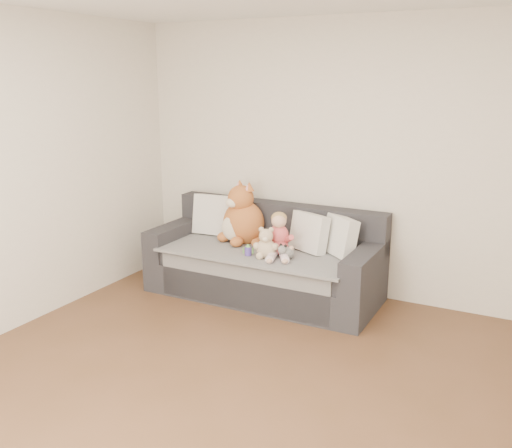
{
  "coord_description": "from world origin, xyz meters",
  "views": [
    {
      "loc": [
        1.61,
        -2.61,
        2.07
      ],
      "look_at": [
        -0.73,
        1.87,
        0.75
      ],
      "focal_mm": 40.0,
      "sensor_mm": 36.0,
      "label": 1
    }
  ],
  "objects_px": {
    "plush_cat": "(242,219)",
    "teddy_bear": "(266,245)",
    "sippy_cup": "(248,250)",
    "sofa": "(265,264)",
    "toddler": "(279,237)"
  },
  "relations": [
    {
      "from": "plush_cat",
      "to": "teddy_bear",
      "type": "relative_size",
      "value": 2.2
    },
    {
      "from": "teddy_bear",
      "to": "sippy_cup",
      "type": "bearing_deg",
      "value": 166.99
    },
    {
      "from": "sofa",
      "to": "teddy_bear",
      "type": "distance_m",
      "value": 0.42
    },
    {
      "from": "teddy_bear",
      "to": "sippy_cup",
      "type": "height_order",
      "value": "teddy_bear"
    },
    {
      "from": "sippy_cup",
      "to": "teddy_bear",
      "type": "bearing_deg",
      "value": 5.81
    },
    {
      "from": "sofa",
      "to": "sippy_cup",
      "type": "distance_m",
      "value": 0.37
    },
    {
      "from": "plush_cat",
      "to": "sofa",
      "type": "bearing_deg",
      "value": 10.82
    },
    {
      "from": "sippy_cup",
      "to": "sofa",
      "type": "bearing_deg",
      "value": 85.21
    },
    {
      "from": "teddy_bear",
      "to": "toddler",
      "type": "bearing_deg",
      "value": 42.39
    },
    {
      "from": "sofa",
      "to": "toddler",
      "type": "bearing_deg",
      "value": -36.18
    },
    {
      "from": "sofa",
      "to": "plush_cat",
      "type": "bearing_deg",
      "value": 166.12
    },
    {
      "from": "plush_cat",
      "to": "toddler",
      "type": "bearing_deg",
      "value": 0.28
    },
    {
      "from": "sofa",
      "to": "plush_cat",
      "type": "height_order",
      "value": "plush_cat"
    },
    {
      "from": "toddler",
      "to": "teddy_bear",
      "type": "bearing_deg",
      "value": -141.82
    },
    {
      "from": "plush_cat",
      "to": "sippy_cup",
      "type": "xyz_separation_m",
      "value": [
        0.26,
        -0.37,
        -0.18
      ]
    }
  ]
}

